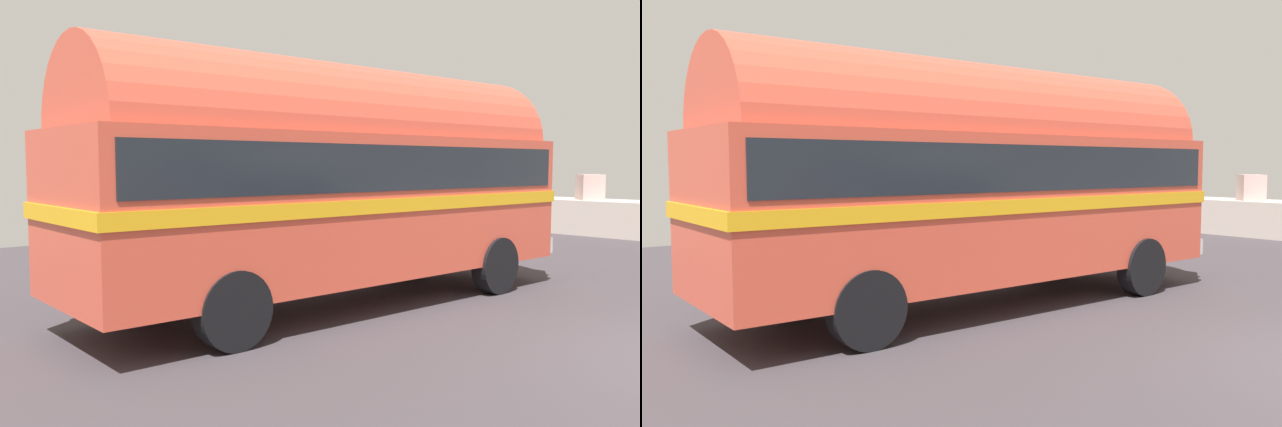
{
  "view_description": "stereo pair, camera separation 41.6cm",
  "coord_description": "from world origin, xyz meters",
  "views": [
    {
      "loc": [
        2.16,
        -7.86,
        2.19
      ],
      "look_at": [
        -5.3,
        -1.54,
        1.45
      ],
      "focal_mm": 35.96,
      "sensor_mm": 36.0,
      "label": 1
    },
    {
      "loc": [
        2.42,
        -7.53,
        2.19
      ],
      "look_at": [
        -5.3,
        -1.54,
        1.45
      ],
      "focal_mm": 35.96,
      "sensor_mm": 36.0,
      "label": 2
    }
  ],
  "objects": [
    {
      "name": "vintage_coach",
      "position": [
        -5.22,
        -1.25,
        2.05
      ],
      "size": [
        2.52,
        8.6,
        3.7
      ],
      "rotation": [
        0.0,
        0.0,
        -0.0
      ],
      "color": "black",
      "rests_on": "ground"
    }
  ]
}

